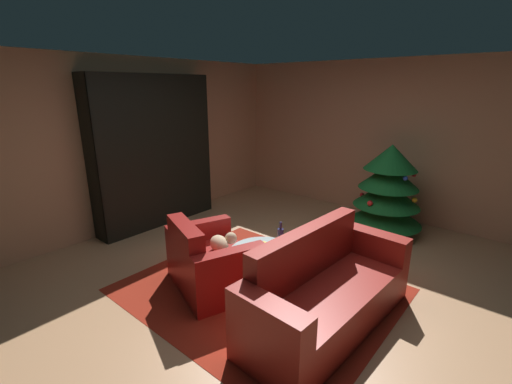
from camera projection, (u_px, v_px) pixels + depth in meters
The scene contains 11 objects.
ground_plane at pixel (274, 282), 3.92m from camera, with size 7.00×7.00×0.00m, color tan.
wall_back at pixel (384, 140), 5.70m from camera, with size 5.58×0.06×2.54m, color tan.
wall_left at pixel (130, 145), 5.25m from camera, with size 0.06×5.95×2.54m, color tan.
area_rug at pixel (259, 290), 3.78m from camera, with size 2.66×2.26×0.01m, color maroon.
bookshelf_unit at pixel (161, 155), 5.42m from camera, with size 0.36×1.95×2.29m.
armchair_red at pixel (211, 263), 3.78m from camera, with size 1.21×1.07×0.79m.
couch_red at pixel (325, 294), 3.18m from camera, with size 0.81×1.92×0.88m.
coffee_table at pixel (263, 254), 3.75m from camera, with size 0.71×0.71×0.43m.
book_stack_on_table at pixel (267, 248), 3.72m from camera, with size 0.19×0.16×0.06m.
bottle_on_table at pixel (280, 238), 3.75m from camera, with size 0.07×0.07×0.30m.
decorated_tree at pixel (388, 190), 5.06m from camera, with size 1.04×1.04×1.33m.
Camera 1 is at (2.07, -2.77, 2.12)m, focal length 24.46 mm.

